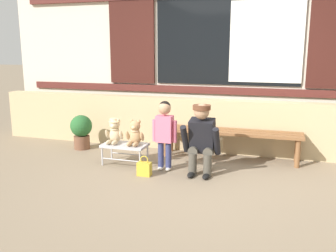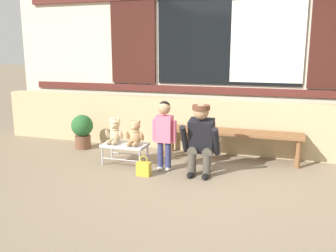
# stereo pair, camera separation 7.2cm
# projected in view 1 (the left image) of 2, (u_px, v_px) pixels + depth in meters

# --- Properties ---
(ground_plane) EXTENTS (60.00, 60.00, 0.00)m
(ground_plane) POSITION_uv_depth(u_px,v_px,m) (200.00, 180.00, 4.60)
(ground_plane) COLOR #84725B
(brick_low_wall) EXTENTS (7.98, 0.25, 0.85)m
(brick_low_wall) POSITION_uv_depth(u_px,v_px,m) (220.00, 126.00, 5.84)
(brick_low_wall) COLOR tan
(brick_low_wall) RESTS_ON ground
(shop_facade) EXTENTS (8.15, 0.26, 3.78)m
(shop_facade) POSITION_uv_depth(u_px,v_px,m) (228.00, 34.00, 6.03)
(shop_facade) COLOR beige
(shop_facade) RESTS_ON ground
(wooden_bench_long) EXTENTS (2.10, 0.40, 0.44)m
(wooden_bench_long) POSITION_uv_depth(u_px,v_px,m) (230.00, 135.00, 5.45)
(wooden_bench_long) COLOR brown
(wooden_bench_long) RESTS_ON ground
(small_display_bench) EXTENTS (0.64, 0.36, 0.30)m
(small_display_bench) POSITION_uv_depth(u_px,v_px,m) (125.00, 146.00, 5.22)
(small_display_bench) COLOR #BCBCC1
(small_display_bench) RESTS_ON ground
(teddy_bear_with_hat) EXTENTS (0.28, 0.27, 0.36)m
(teddy_bear_with_hat) POSITION_uv_depth(u_px,v_px,m) (114.00, 131.00, 5.22)
(teddy_bear_with_hat) COLOR #CCB289
(teddy_bear_with_hat) RESTS_ON small_display_bench
(teddy_bear_plain) EXTENTS (0.28, 0.26, 0.36)m
(teddy_bear_plain) POSITION_uv_depth(u_px,v_px,m) (135.00, 134.00, 5.13)
(teddy_bear_plain) COLOR tan
(teddy_bear_plain) RESTS_ON small_display_bench
(child_standing) EXTENTS (0.35, 0.18, 0.96)m
(child_standing) POSITION_uv_depth(u_px,v_px,m) (165.00, 128.00, 4.89)
(child_standing) COLOR navy
(child_standing) RESTS_ON ground
(adult_crouching) EXTENTS (0.50, 0.49, 0.95)m
(adult_crouching) POSITION_uv_depth(u_px,v_px,m) (203.00, 139.00, 4.75)
(adult_crouching) COLOR #4C473D
(adult_crouching) RESTS_ON ground
(handbag_on_ground) EXTENTS (0.18, 0.11, 0.27)m
(handbag_on_ground) POSITION_uv_depth(u_px,v_px,m) (144.00, 169.00, 4.77)
(handbag_on_ground) COLOR gold
(handbag_on_ground) RESTS_ON ground
(potted_plant) EXTENTS (0.36, 0.36, 0.57)m
(potted_plant) POSITION_uv_depth(u_px,v_px,m) (81.00, 130.00, 6.03)
(potted_plant) COLOR brown
(potted_plant) RESTS_ON ground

